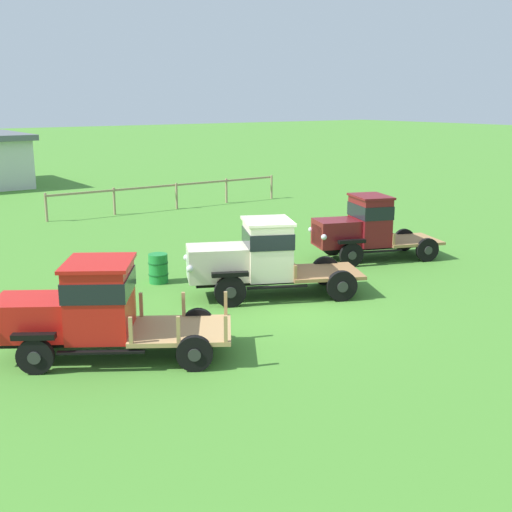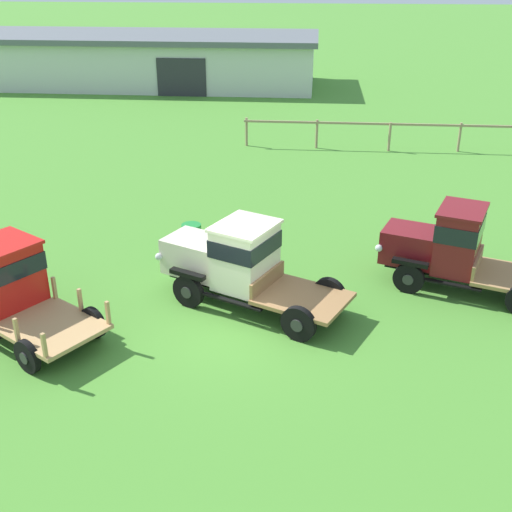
# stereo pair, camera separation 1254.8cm
# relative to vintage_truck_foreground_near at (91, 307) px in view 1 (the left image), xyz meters

# --- Properties ---
(ground_plane) EXTENTS (240.00, 240.00, 0.00)m
(ground_plane) POSITION_rel_vintage_truck_foreground_near_xyz_m (5.75, 0.49, -1.15)
(ground_plane) COLOR #47842D
(paddock_fence) EXTENTS (13.13, 0.46, 1.35)m
(paddock_fence) POSITION_rel_vintage_truck_foreground_near_xyz_m (10.84, 16.77, -0.19)
(paddock_fence) COLOR #997F60
(paddock_fence) RESTS_ON ground
(vintage_truck_foreground_near) EXTENTS (5.29, 4.20, 2.20)m
(vintage_truck_foreground_near) POSITION_rel_vintage_truck_foreground_near_xyz_m (0.00, 0.00, 0.00)
(vintage_truck_foreground_near) COLOR black
(vintage_truck_foreground_near) RESTS_ON ground
(vintage_truck_second_in_line) EXTENTS (5.30, 3.63, 2.27)m
(vintage_truck_second_in_line) POSITION_rel_vintage_truck_foreground_near_xyz_m (5.65, 1.57, 0.04)
(vintage_truck_second_in_line) COLOR black
(vintage_truck_second_in_line) RESTS_ON ground
(vintage_truck_midrow_center) EXTENTS (4.90, 3.17, 2.32)m
(vintage_truck_midrow_center) POSITION_rel_vintage_truck_foreground_near_xyz_m (11.30, 3.01, 0.04)
(vintage_truck_midrow_center) COLOR black
(vintage_truck_midrow_center) RESTS_ON ground
(oil_drum_beside_row) EXTENTS (0.63, 0.63, 0.93)m
(oil_drum_beside_row) POSITION_rel_vintage_truck_foreground_near_xyz_m (3.91, 4.54, -0.69)
(oil_drum_beside_row) COLOR #1E7F33
(oil_drum_beside_row) RESTS_ON ground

